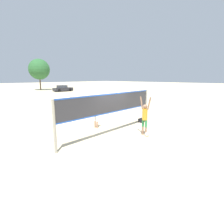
{
  "coord_description": "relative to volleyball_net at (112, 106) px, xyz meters",
  "views": [
    {
      "loc": [
        -7.08,
        -6.57,
        3.22
      ],
      "look_at": [
        0.0,
        0.0,
        1.28
      ],
      "focal_mm": 28.0,
      "sensor_mm": 36.0,
      "label": 1
    }
  ],
  "objects": [
    {
      "name": "player_spiker",
      "position": [
        1.08,
        -1.48,
        -0.48
      ],
      "size": [
        0.28,
        0.71,
        2.17
      ],
      "rotation": [
        0.0,
        0.0,
        1.57
      ],
      "color": "#8C664C",
      "rests_on": "ground_plane"
    },
    {
      "name": "tree_right_cluster",
      "position": [
        13.33,
        37.2,
        3.51
      ],
      "size": [
        5.09,
        5.09,
        7.69
      ],
      "color": "#4C3823",
      "rests_on": "ground_plane"
    },
    {
      "name": "volleyball_net",
      "position": [
        0.0,
        0.0,
        0.0
      ],
      "size": [
        7.22,
        0.12,
        2.33
      ],
      "color": "gray",
      "rests_on": "ground_plane"
    },
    {
      "name": "volleyball",
      "position": [
        0.99,
        -1.71,
        -1.52
      ],
      "size": [
        0.23,
        0.23,
        0.23
      ],
      "color": "silver",
      "rests_on": "ground_plane"
    },
    {
      "name": "parked_car_far",
      "position": [
        14.72,
        29.05,
        -1.0
      ],
      "size": [
        4.44,
        2.13,
        1.42
      ],
      "rotation": [
        0.0,
        0.0,
        -0.08
      ],
      "color": "#232328",
      "rests_on": "ground_plane"
    },
    {
      "name": "player_blocker",
      "position": [
        0.17,
        1.55,
        -0.58
      ],
      "size": [
        0.28,
        0.69,
        2.01
      ],
      "rotation": [
        0.0,
        0.0,
        -1.57
      ],
      "color": "tan",
      "rests_on": "ground_plane"
    },
    {
      "name": "gear_bag",
      "position": [
        3.47,
        0.25,
        -1.5
      ],
      "size": [
        0.56,
        0.29,
        0.26
      ],
      "color": "black",
      "rests_on": "ground_plane"
    },
    {
      "name": "ground_plane",
      "position": [
        0.0,
        0.0,
        -1.63
      ],
      "size": [
        200.0,
        200.0,
        0.0
      ],
      "primitive_type": "plane",
      "color": "beige"
    }
  ]
}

